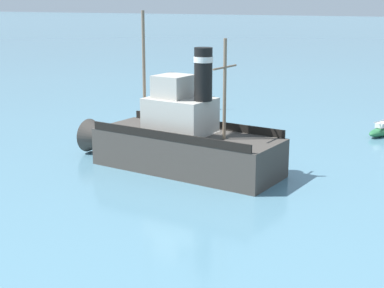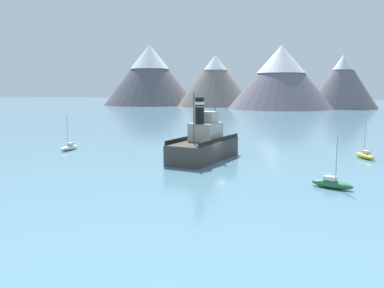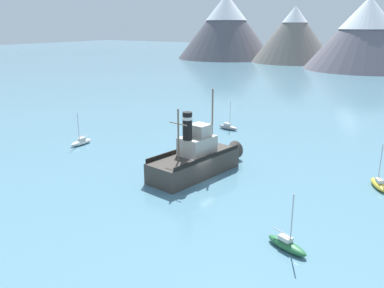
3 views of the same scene
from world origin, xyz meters
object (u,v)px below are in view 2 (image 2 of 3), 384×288
object	(u,v)px
sailboat_green	(332,183)
sailboat_yellow	(365,155)
sailboat_white	(69,147)
sailboat_grey	(203,136)
old_tugboat	(206,145)

from	to	relation	value
sailboat_green	sailboat_yellow	bearing A→B (deg)	76.70
sailboat_green	sailboat_white	xyz separation A→B (m)	(-35.87, 11.84, 0.00)
sailboat_yellow	sailboat_white	xyz separation A→B (m)	(-40.04, -5.79, 0.00)
sailboat_white	sailboat_grey	size ratio (longest dim) A/B	1.00
sailboat_yellow	old_tugboat	bearing A→B (deg)	-160.48
sailboat_white	sailboat_grey	world-z (taller)	same
old_tugboat	sailboat_yellow	distance (m)	20.35
old_tugboat	sailboat_grey	distance (m)	21.88
old_tugboat	sailboat_white	size ratio (longest dim) A/B	3.01
sailboat_grey	sailboat_green	bearing A→B (deg)	-55.67
old_tugboat	sailboat_white	bearing A→B (deg)	177.27
old_tugboat	sailboat_green	world-z (taller)	old_tugboat
sailboat_white	sailboat_green	bearing A→B (deg)	-18.26
old_tugboat	sailboat_green	distance (m)	18.53
sailboat_green	sailboat_white	distance (m)	37.78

